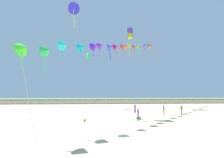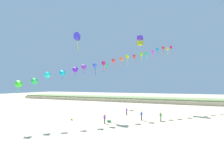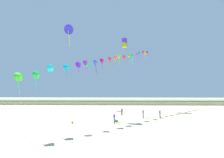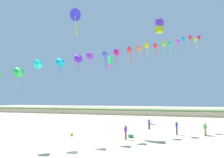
{
  "view_description": "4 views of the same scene",
  "coord_description": "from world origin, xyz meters",
  "px_view_note": "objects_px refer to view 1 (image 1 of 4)",
  "views": [
    {
      "loc": [
        -2.1,
        -14.09,
        3.48
      ],
      "look_at": [
        -0.27,
        11.67,
        6.11
      ],
      "focal_mm": 24.0,
      "sensor_mm": 36.0,
      "label": 1
    },
    {
      "loc": [
        13.76,
        -18.55,
        6.59
      ],
      "look_at": [
        1.66,
        11.99,
        8.14
      ],
      "focal_mm": 24.0,
      "sensor_mm": 36.0,
      "label": 2
    },
    {
      "loc": [
        3.16,
        -19.38,
        5.15
      ],
      "look_at": [
        2.28,
        8.78,
        7.61
      ],
      "focal_mm": 24.0,
      "sensor_mm": 36.0,
      "label": 3
    },
    {
      "loc": [
        8.45,
        -17.05,
        4.54
      ],
      "look_at": [
        -0.03,
        9.17,
        7.39
      ],
      "focal_mm": 32.0,
      "sensor_mm": 36.0,
      "label": 4
    }
  ],
  "objects_px": {
    "person_near_left": "(138,114)",
    "large_kite_high_solo": "(88,57)",
    "person_mid_center": "(182,109)",
    "large_kite_mid_trail": "(130,33)",
    "person_far_left": "(135,108)",
    "large_kite_low_lead": "(74,9)",
    "beach_ball": "(85,120)",
    "person_near_right": "(164,109)",
    "beach_cooler": "(138,118)"
  },
  "relations": [
    {
      "from": "person_near_right",
      "to": "large_kite_high_solo",
      "type": "xyz_separation_m",
      "value": [
        -13.94,
        14.68,
        12.25
      ]
    },
    {
      "from": "person_near_left",
      "to": "beach_ball",
      "type": "xyz_separation_m",
      "value": [
        -6.97,
        0.01,
        -0.74
      ]
    },
    {
      "from": "person_mid_center",
      "to": "beach_cooler",
      "type": "distance_m",
      "value": 9.79
    },
    {
      "from": "large_kite_low_lead",
      "to": "beach_ball",
      "type": "bearing_deg",
      "value": -64.25
    },
    {
      "from": "large_kite_high_solo",
      "to": "person_near_left",
      "type": "bearing_deg",
      "value": -66.88
    },
    {
      "from": "person_mid_center",
      "to": "large_kite_low_lead",
      "type": "distance_m",
      "value": 25.78
    },
    {
      "from": "beach_ball",
      "to": "large_kite_mid_trail",
      "type": "bearing_deg",
      "value": 62.38
    },
    {
      "from": "large_kite_low_lead",
      "to": "beach_cooler",
      "type": "bearing_deg",
      "value": -24.25
    },
    {
      "from": "large_kite_low_lead",
      "to": "large_kite_high_solo",
      "type": "height_order",
      "value": "large_kite_low_lead"
    },
    {
      "from": "large_kite_mid_trail",
      "to": "beach_cooler",
      "type": "height_order",
      "value": "large_kite_mid_trail"
    },
    {
      "from": "large_kite_high_solo",
      "to": "beach_ball",
      "type": "bearing_deg",
      "value": -85.94
    },
    {
      "from": "person_mid_center",
      "to": "large_kite_low_lead",
      "type": "bearing_deg",
      "value": 179.61
    },
    {
      "from": "large_kite_low_lead",
      "to": "large_kite_high_solo",
      "type": "bearing_deg",
      "value": 84.29
    },
    {
      "from": "person_mid_center",
      "to": "beach_ball",
      "type": "relative_size",
      "value": 4.38
    },
    {
      "from": "large_kite_mid_trail",
      "to": "beach_ball",
      "type": "bearing_deg",
      "value": -117.62
    },
    {
      "from": "person_near_left",
      "to": "person_mid_center",
      "type": "relative_size",
      "value": 1.01
    },
    {
      "from": "person_near_left",
      "to": "person_far_left",
      "type": "height_order",
      "value": "person_far_left"
    },
    {
      "from": "person_near_left",
      "to": "beach_cooler",
      "type": "xyz_separation_m",
      "value": [
        0.34,
        1.22,
        -0.71
      ]
    },
    {
      "from": "person_near_left",
      "to": "large_kite_high_solo",
      "type": "distance_m",
      "value": 24.59
    },
    {
      "from": "person_mid_center",
      "to": "person_far_left",
      "type": "relative_size",
      "value": 0.96
    },
    {
      "from": "beach_cooler",
      "to": "beach_ball",
      "type": "xyz_separation_m",
      "value": [
        -7.31,
        -1.21,
        -0.03
      ]
    },
    {
      "from": "person_far_left",
      "to": "large_kite_low_lead",
      "type": "height_order",
      "value": "large_kite_low_lead"
    },
    {
      "from": "person_near_right",
      "to": "person_far_left",
      "type": "height_order",
      "value": "person_near_right"
    },
    {
      "from": "person_mid_center",
      "to": "large_kite_mid_trail",
      "type": "distance_m",
      "value": 23.81
    },
    {
      "from": "person_near_left",
      "to": "large_kite_high_solo",
      "type": "relative_size",
      "value": 0.6
    },
    {
      "from": "person_mid_center",
      "to": "large_kite_high_solo",
      "type": "distance_m",
      "value": 25.48
    },
    {
      "from": "large_kite_high_solo",
      "to": "large_kite_mid_trail",
      "type": "bearing_deg",
      "value": -4.65
    },
    {
      "from": "person_mid_center",
      "to": "beach_ball",
      "type": "height_order",
      "value": "person_mid_center"
    },
    {
      "from": "person_far_left",
      "to": "beach_ball",
      "type": "height_order",
      "value": "person_far_left"
    },
    {
      "from": "person_far_left",
      "to": "beach_ball",
      "type": "distance_m",
      "value": 12.14
    },
    {
      "from": "person_mid_center",
      "to": "large_kite_mid_trail",
      "type": "bearing_deg",
      "value": 115.62
    },
    {
      "from": "large_kite_low_lead",
      "to": "person_mid_center",
      "type": "bearing_deg",
      "value": -0.39
    },
    {
      "from": "person_far_left",
      "to": "large_kite_high_solo",
      "type": "height_order",
      "value": "large_kite_high_solo"
    },
    {
      "from": "person_far_left",
      "to": "beach_cooler",
      "type": "bearing_deg",
      "value": -99.29
    },
    {
      "from": "person_near_right",
      "to": "large_kite_high_solo",
      "type": "distance_m",
      "value": 23.66
    },
    {
      "from": "person_near_left",
      "to": "person_near_right",
      "type": "bearing_deg",
      "value": 41.34
    },
    {
      "from": "person_near_left",
      "to": "beach_cooler",
      "type": "height_order",
      "value": "person_near_left"
    },
    {
      "from": "person_far_left",
      "to": "large_kite_low_lead",
      "type": "bearing_deg",
      "value": -165.8
    },
    {
      "from": "large_kite_high_solo",
      "to": "person_mid_center",
      "type": "bearing_deg",
      "value": -38.7
    },
    {
      "from": "large_kite_low_lead",
      "to": "large_kite_high_solo",
      "type": "xyz_separation_m",
      "value": [
        1.38,
        13.82,
        -5.33
      ]
    },
    {
      "from": "person_near_left",
      "to": "person_mid_center",
      "type": "xyz_separation_m",
      "value": [
        9.05,
        5.63,
        -0.01
      ]
    },
    {
      "from": "large_kite_high_solo",
      "to": "beach_cooler",
      "type": "bearing_deg",
      "value": -64.65
    },
    {
      "from": "person_near_right",
      "to": "large_kite_high_solo",
      "type": "relative_size",
      "value": 0.64
    },
    {
      "from": "person_near_right",
      "to": "beach_cooler",
      "type": "height_order",
      "value": "person_near_right"
    },
    {
      "from": "person_mid_center",
      "to": "person_far_left",
      "type": "distance_m",
      "value": 8.07
    },
    {
      "from": "person_far_left",
      "to": "beach_ball",
      "type": "relative_size",
      "value": 4.55
    },
    {
      "from": "large_kite_mid_trail",
      "to": "beach_cooler",
      "type": "xyz_separation_m",
      "value": [
        -2.46,
        -17.46,
        -19.61
      ]
    },
    {
      "from": "person_mid_center",
      "to": "beach_cooler",
      "type": "xyz_separation_m",
      "value": [
        -8.71,
        -4.41,
        -0.7
      ]
    },
    {
      "from": "person_near_left",
      "to": "beach_ball",
      "type": "bearing_deg",
      "value": 179.92
    },
    {
      "from": "beach_ball",
      "to": "beach_cooler",
      "type": "bearing_deg",
      "value": 9.38
    }
  ]
}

